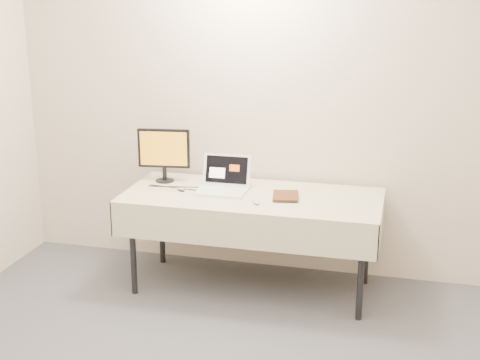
% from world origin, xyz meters
% --- Properties ---
extents(back_wall, '(4.00, 0.10, 2.70)m').
position_xyz_m(back_wall, '(0.00, 2.50, 1.35)').
color(back_wall, beige).
rests_on(back_wall, ground).
extents(table, '(1.86, 0.81, 0.74)m').
position_xyz_m(table, '(0.00, 2.05, 0.68)').
color(table, black).
rests_on(table, ground).
extents(laptop, '(0.36, 0.33, 0.25)m').
position_xyz_m(laptop, '(-0.23, 2.10, 0.80)').
color(laptop, white).
rests_on(laptop, table).
extents(monitor, '(0.40, 0.16, 0.41)m').
position_xyz_m(monitor, '(-0.73, 2.21, 0.98)').
color(monitor, black).
rests_on(monitor, table).
extents(book, '(0.18, 0.05, 0.24)m').
position_xyz_m(book, '(0.16, 2.02, 0.86)').
color(book, brown).
rests_on(book, table).
extents(alarm_clock, '(0.13, 0.09, 0.05)m').
position_xyz_m(alarm_clock, '(-0.22, 2.28, 0.76)').
color(alarm_clock, black).
rests_on(alarm_clock, table).
extents(clicker, '(0.08, 0.11, 0.02)m').
position_xyz_m(clicker, '(0.07, 1.86, 0.75)').
color(clicker, '#B4B4B7').
rests_on(clicker, table).
extents(paper_form, '(0.12, 0.28, 0.00)m').
position_xyz_m(paper_form, '(0.21, 2.10, 0.74)').
color(paper_form, '#B3D8AC').
rests_on(paper_form, table).
extents(usb_dongle, '(0.06, 0.03, 0.01)m').
position_xyz_m(usb_dongle, '(-0.53, 2.00, 0.74)').
color(usb_dongle, black).
rests_on(usb_dongle, table).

